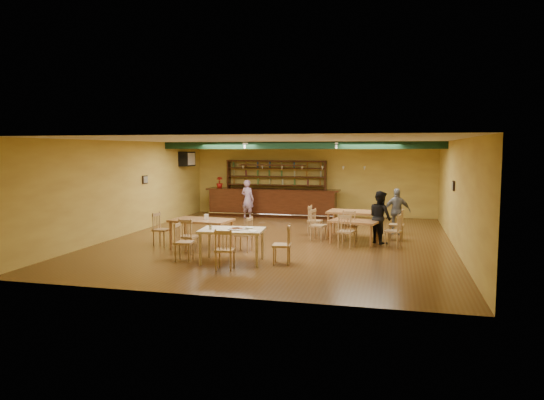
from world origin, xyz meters
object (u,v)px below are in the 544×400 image
(dining_table_c, at_px, (202,234))
(patron_bar, at_px, (248,199))
(dining_table_b, at_px, (355,224))
(bar_counter, at_px, (272,203))
(patron_right_a, at_px, (380,217))
(dining_table_d, at_px, (354,232))
(near_table, at_px, (232,246))

(dining_table_c, distance_m, patron_bar, 6.13)
(dining_table_c, relative_size, patron_bar, 1.06)
(dining_table_b, distance_m, dining_table_c, 4.86)
(bar_counter, height_order, patron_bar, patron_bar)
(bar_counter, relative_size, dining_table_b, 3.31)
(patron_right_a, bearing_deg, bar_counter, 5.38)
(dining_table_d, distance_m, patron_bar, 6.31)
(dining_table_c, distance_m, dining_table_d, 4.40)
(bar_counter, relative_size, dining_table_d, 4.00)
(dining_table_d, xyz_separation_m, near_table, (-2.68, -3.17, 0.07))
(bar_counter, xyz_separation_m, near_table, (1.05, -8.35, -0.16))
(bar_counter, height_order, near_table, bar_counter)
(dining_table_c, distance_m, near_table, 1.97)
(bar_counter, xyz_separation_m, patron_bar, (-0.81, -0.83, 0.20))
(dining_table_b, relative_size, dining_table_c, 1.01)
(bar_counter, distance_m, patron_bar, 1.18)
(dining_table_d, relative_size, near_table, 0.90)
(dining_table_b, xyz_separation_m, patron_right_a, (0.80, -0.80, 0.36))
(bar_counter, distance_m, dining_table_b, 5.50)
(bar_counter, relative_size, dining_table_c, 3.35)
(dining_table_b, distance_m, patron_bar, 5.56)
(dining_table_d, xyz_separation_m, patron_bar, (-4.54, 4.36, 0.43))
(near_table, bearing_deg, dining_table_b, 52.93)
(dining_table_d, bearing_deg, patron_right_a, 34.46)
(dining_table_c, height_order, near_table, same)
(dining_table_c, relative_size, near_table, 1.07)
(near_table, bearing_deg, bar_counter, 91.63)
(bar_counter, distance_m, dining_table_d, 6.39)
(dining_table_c, bearing_deg, bar_counter, 92.89)
(dining_table_b, bearing_deg, bar_counter, 137.31)
(dining_table_d, distance_m, near_table, 4.15)
(near_table, relative_size, patron_right_a, 0.99)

